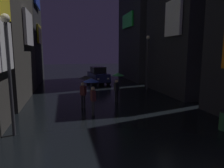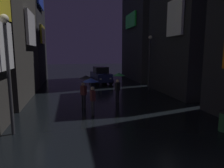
{
  "view_description": "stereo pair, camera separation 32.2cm",
  "coord_description": "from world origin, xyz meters",
  "px_view_note": "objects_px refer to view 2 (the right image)",
  "views": [
    {
      "loc": [
        -2.81,
        -3.26,
        3.55
      ],
      "look_at": [
        0.0,
        8.34,
        1.66
      ],
      "focal_mm": 32.0,
      "sensor_mm": 36.0,
      "label": 1
    },
    {
      "loc": [
        -2.5,
        -3.33,
        3.55
      ],
      "look_at": [
        0.0,
        8.34,
        1.66
      ],
      "focal_mm": 32.0,
      "sensor_mm": 36.0,
      "label": 2
    }
  ],
  "objects_px": {
    "pedestrian_midstreet_centre_black": "(85,82)",
    "streetlamp_left_near": "(7,61)",
    "pedestrian_midstreet_left_green": "(118,79)",
    "streetlamp_right_far": "(150,56)",
    "trash_bin": "(224,121)",
    "car_distant": "(101,75)",
    "pedestrian_foreground_right_blue": "(91,86)"
  },
  "relations": [
    {
      "from": "pedestrian_foreground_right_blue",
      "to": "streetlamp_left_near",
      "type": "xyz_separation_m",
      "value": [
        -3.68,
        -2.07,
        1.54
      ]
    },
    {
      "from": "pedestrian_foreground_right_blue",
      "to": "streetlamp_right_far",
      "type": "bearing_deg",
      "value": 47.02
    },
    {
      "from": "pedestrian_midstreet_centre_black",
      "to": "streetlamp_right_far",
      "type": "bearing_deg",
      "value": 38.9
    },
    {
      "from": "streetlamp_right_far",
      "to": "trash_bin",
      "type": "distance_m",
      "value": 10.86
    },
    {
      "from": "pedestrian_midstreet_centre_black",
      "to": "streetlamp_right_far",
      "type": "relative_size",
      "value": 0.41
    },
    {
      "from": "pedestrian_foreground_right_blue",
      "to": "pedestrian_midstreet_left_green",
      "type": "distance_m",
      "value": 3.39
    },
    {
      "from": "pedestrian_midstreet_left_green",
      "to": "trash_bin",
      "type": "relative_size",
      "value": 2.28
    },
    {
      "from": "pedestrian_midstreet_centre_black",
      "to": "streetlamp_right_far",
      "type": "height_order",
      "value": "streetlamp_right_far"
    },
    {
      "from": "streetlamp_left_near",
      "to": "trash_bin",
      "type": "relative_size",
      "value": 5.46
    },
    {
      "from": "pedestrian_foreground_right_blue",
      "to": "streetlamp_left_near",
      "type": "bearing_deg",
      "value": -150.61
    },
    {
      "from": "streetlamp_left_near",
      "to": "streetlamp_right_far",
      "type": "relative_size",
      "value": 0.99
    },
    {
      "from": "trash_bin",
      "to": "pedestrian_midstreet_left_green",
      "type": "bearing_deg",
      "value": 118.5
    },
    {
      "from": "car_distant",
      "to": "trash_bin",
      "type": "height_order",
      "value": "car_distant"
    },
    {
      "from": "streetlamp_left_near",
      "to": "trash_bin",
      "type": "xyz_separation_m",
      "value": [
        9.3,
        -1.62,
        -2.74
      ]
    },
    {
      "from": "pedestrian_midstreet_centre_black",
      "to": "trash_bin",
      "type": "bearing_deg",
      "value": -41.6
    },
    {
      "from": "streetlamp_left_near",
      "to": "streetlamp_right_far",
      "type": "xyz_separation_m",
      "value": [
        10.0,
        8.85,
        0.03
      ]
    },
    {
      "from": "pedestrian_foreground_right_blue",
      "to": "car_distant",
      "type": "relative_size",
      "value": 0.5
    },
    {
      "from": "car_distant",
      "to": "streetlamp_left_near",
      "type": "distance_m",
      "value": 15.31
    },
    {
      "from": "pedestrian_midstreet_centre_black",
      "to": "streetlamp_left_near",
      "type": "distance_m",
      "value": 5.2
    },
    {
      "from": "pedestrian_foreground_right_blue",
      "to": "streetlamp_right_far",
      "type": "height_order",
      "value": "streetlamp_right_far"
    },
    {
      "from": "pedestrian_foreground_right_blue",
      "to": "pedestrian_midstreet_centre_black",
      "type": "bearing_deg",
      "value": 98.74
    },
    {
      "from": "pedestrian_foreground_right_blue",
      "to": "trash_bin",
      "type": "distance_m",
      "value": 6.83
    },
    {
      "from": "pedestrian_midstreet_left_green",
      "to": "streetlamp_left_near",
      "type": "bearing_deg",
      "value": -141.78
    },
    {
      "from": "pedestrian_foreground_right_blue",
      "to": "pedestrian_midstreet_left_green",
      "type": "relative_size",
      "value": 1.0
    },
    {
      "from": "pedestrian_foreground_right_blue",
      "to": "trash_bin",
      "type": "height_order",
      "value": "pedestrian_foreground_right_blue"
    },
    {
      "from": "pedestrian_foreground_right_blue",
      "to": "car_distant",
      "type": "bearing_deg",
      "value": 78.58
    },
    {
      "from": "pedestrian_midstreet_centre_black",
      "to": "car_distant",
      "type": "xyz_separation_m",
      "value": [
        2.61,
        10.3,
        -0.74
      ]
    },
    {
      "from": "pedestrian_midstreet_left_green",
      "to": "trash_bin",
      "type": "bearing_deg",
      "value": -61.5
    },
    {
      "from": "streetlamp_left_near",
      "to": "streetlamp_right_far",
      "type": "bearing_deg",
      "value": 41.52
    },
    {
      "from": "pedestrian_foreground_right_blue",
      "to": "trash_bin",
      "type": "relative_size",
      "value": 2.28
    },
    {
      "from": "car_distant",
      "to": "streetlamp_left_near",
      "type": "xyz_separation_m",
      "value": [
        -6.06,
        -13.87,
        2.28
      ]
    },
    {
      "from": "pedestrian_midstreet_centre_black",
      "to": "streetlamp_right_far",
      "type": "xyz_separation_m",
      "value": [
        6.55,
        5.28,
        1.57
      ]
    }
  ]
}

